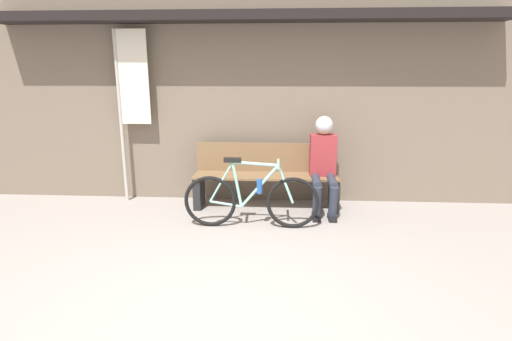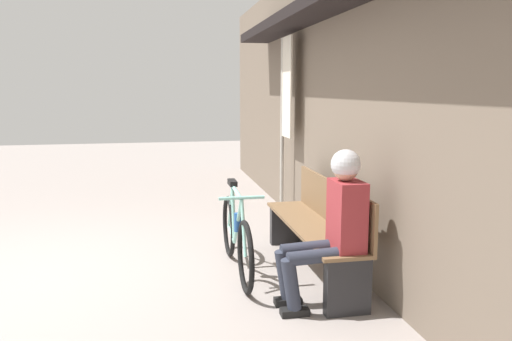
% 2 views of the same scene
% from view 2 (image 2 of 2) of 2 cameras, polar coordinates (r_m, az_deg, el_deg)
% --- Properties ---
extents(ground_plane, '(24.00, 24.00, 0.00)m').
position_cam_2_polar(ground_plane, '(5.02, -22.52, -11.44)').
color(ground_plane, gray).
extents(storefront_wall, '(12.00, 0.56, 3.20)m').
position_cam_2_polar(storefront_wall, '(4.96, 10.33, 8.52)').
color(storefront_wall, '#756656').
rests_on(storefront_wall, ground_plane).
extents(park_bench_near, '(1.93, 0.42, 0.87)m').
position_cam_2_polar(park_bench_near, '(4.74, 7.03, -6.59)').
color(park_bench_near, brown).
rests_on(park_bench_near, ground_plane).
extents(bicycle, '(1.61, 0.40, 0.85)m').
position_cam_2_polar(bicycle, '(4.73, -2.27, -7.54)').
color(bicycle, black).
rests_on(bicycle, ground_plane).
extents(person_seated, '(0.34, 0.66, 1.26)m').
position_cam_2_polar(person_seated, '(3.94, 8.86, -5.43)').
color(person_seated, '#2D3342').
rests_on(person_seated, ground_plane).
extents(banner_pole, '(0.45, 0.05, 2.36)m').
position_cam_2_polar(banner_pole, '(6.41, 3.35, 7.61)').
color(banner_pole, '#B7B2A8').
rests_on(banner_pole, ground_plane).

